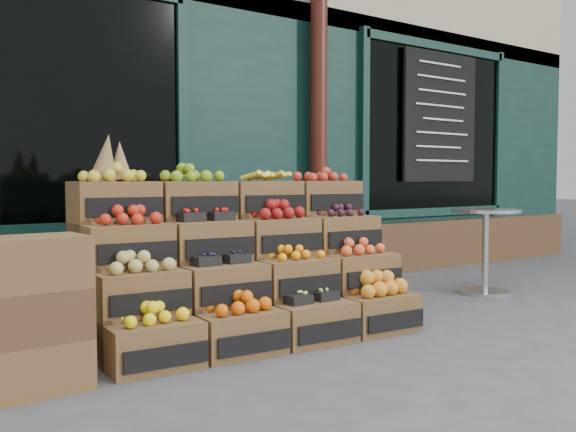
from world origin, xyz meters
TOP-DOWN VIEW (x-y plane):
  - ground at (0.00, 0.00)m, footprint 60.00×60.00m
  - shop_facade at (0.00, 5.11)m, footprint 12.00×6.24m
  - crate_display at (-0.62, 0.69)m, footprint 2.38×1.28m
  - spare_crates at (-2.21, 0.28)m, footprint 0.56×0.39m
  - bistro_table at (2.18, 0.65)m, footprint 0.67×0.67m
  - shopkeeper at (-1.19, 2.71)m, footprint 0.84×0.71m

SIDE VIEW (x-z plane):
  - ground at x=0.00m, z-range 0.00..0.00m
  - spare_crates at x=-2.21m, z-range 0.00..0.83m
  - crate_display at x=-0.62m, z-range -0.27..1.17m
  - bistro_table at x=2.18m, z-range 0.10..0.94m
  - shopkeeper at x=-1.19m, z-range 0.00..1.96m
  - shop_facade at x=0.00m, z-range 0.00..4.80m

